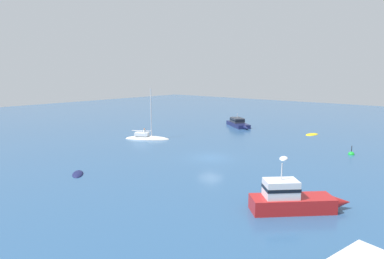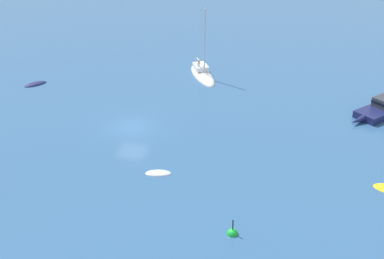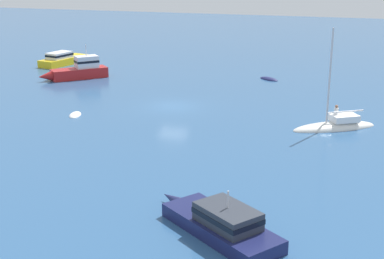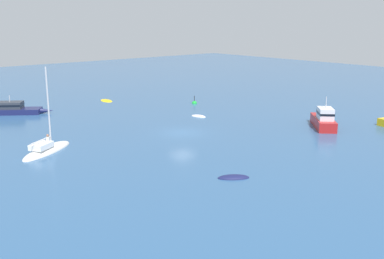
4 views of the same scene
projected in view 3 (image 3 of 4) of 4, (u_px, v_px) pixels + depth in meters
name	position (u px, v px, depth m)	size (l,w,h in m)	color
ground_plane	(173.00, 106.00, 47.96)	(160.00, 160.00, 0.00)	#2D5684
dinghy	(75.00, 115.00, 45.25)	(2.12, 1.44, 0.41)	white
launch	(64.00, 59.00, 66.64)	(8.08, 3.66, 1.55)	yellow
sloop	(335.00, 127.00, 41.81)	(5.09, 6.62, 7.98)	silver
motor_cruiser	(221.00, 222.00, 25.69)	(5.93, 7.25, 2.32)	#191E4C
powerboat	(78.00, 70.00, 58.76)	(6.07, 6.17, 3.51)	#B21E1E
dinghy_1	(269.00, 80.00, 58.42)	(2.20, 2.53, 0.49)	#191E4C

